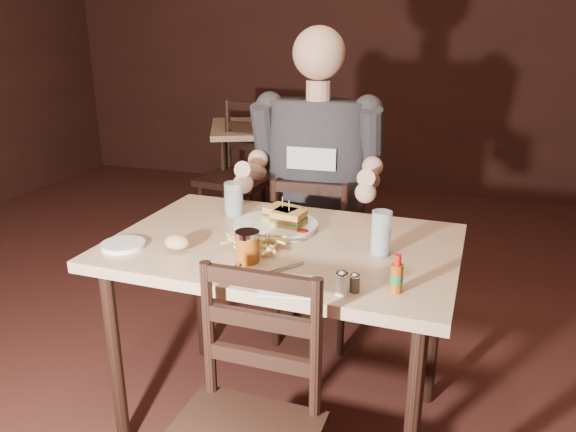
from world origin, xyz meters
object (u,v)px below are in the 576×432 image
(dinner_plate, at_px, (276,227))
(bg_chair_far, at_px, (287,154))
(bg_chair_near, at_px, (238,178))
(side_plate, at_px, (123,246))
(glass_left, at_px, (234,199))
(bg_table, at_px, (265,137))
(chair_far, at_px, (316,257))
(glass_right, at_px, (381,233))
(diner, at_px, (315,150))
(syrup_dispenser, at_px, (248,247))
(hot_sauce, at_px, (397,274))
(main_table, at_px, (284,262))

(dinner_plate, bearing_deg, bg_chair_far, 107.14)
(bg_chair_near, bearing_deg, side_plate, -72.54)
(side_plate, bearing_deg, glass_left, 61.41)
(bg_table, xyz_separation_m, chair_far, (0.83, -1.54, -0.25))
(bg_chair_far, bearing_deg, glass_right, 120.42)
(diner, xyz_separation_m, side_plate, (-0.45, -0.85, -0.19))
(dinner_plate, xyz_separation_m, syrup_dispenser, (0.01, -0.31, 0.04))
(hot_sauce, relative_size, side_plate, 0.79)
(side_plate, bearing_deg, hot_sauce, -3.01)
(bg_chair_far, bearing_deg, main_table, 114.27)
(chair_far, xyz_separation_m, bg_chair_near, (-0.83, 0.99, 0.07))
(main_table, bearing_deg, glass_right, -1.51)
(dinner_plate, height_order, glass_left, glass_left)
(glass_left, bearing_deg, chair_far, 65.32)
(main_table, xyz_separation_m, bg_chair_near, (-0.89, 1.67, -0.19))
(bg_chair_far, xyz_separation_m, hot_sauce, (1.32, -3.04, 0.40))
(bg_table, relative_size, glass_left, 7.64)
(bg_chair_near, xyz_separation_m, side_plate, (0.37, -1.89, 0.28))
(bg_table, bearing_deg, dinner_plate, -68.74)
(main_table, xyz_separation_m, hot_sauce, (0.43, -0.27, 0.14))
(main_table, height_order, hot_sauce, hot_sauce)
(bg_chair_far, distance_m, bg_chair_near, 1.10)
(chair_far, bearing_deg, bg_table, -64.72)
(bg_table, distance_m, bg_chair_near, 0.58)
(dinner_plate, bearing_deg, syrup_dispenser, -87.50)
(dinner_plate, distance_m, glass_right, 0.44)
(chair_far, height_order, glass_left, glass_left)
(bg_chair_near, bearing_deg, glass_right, -47.40)
(glass_left, xyz_separation_m, hot_sauce, (0.71, -0.48, -0.01))
(chair_far, height_order, hot_sauce, hot_sauce)
(chair_far, distance_m, glass_left, 0.67)
(main_table, relative_size, bg_table, 1.17)
(glass_left, bearing_deg, syrup_dispenser, -61.34)
(bg_table, height_order, dinner_plate, dinner_plate)
(bg_chair_near, xyz_separation_m, hot_sauce, (1.32, -1.94, 0.33))
(dinner_plate, xyz_separation_m, glass_right, (0.41, -0.12, 0.07))
(side_plate, bearing_deg, syrup_dispenser, 2.66)
(main_table, distance_m, dinner_plate, 0.16)
(main_table, relative_size, syrup_dispenser, 11.80)
(bg_chair_far, bearing_deg, diner, 117.66)
(diner, relative_size, side_plate, 7.19)
(bg_table, height_order, glass_left, glass_left)
(bg_chair_far, bearing_deg, syrup_dispenser, 112.13)
(bg_table, xyz_separation_m, glass_left, (0.61, -2.01, 0.16))
(bg_table, relative_size, chair_far, 1.24)
(chair_far, height_order, dinner_plate, chair_far)
(glass_right, height_order, hot_sauce, glass_right)
(bg_chair_far, distance_m, glass_right, 3.07)
(syrup_dispenser, bearing_deg, chair_far, 91.93)
(bg_table, distance_m, hot_sauce, 2.82)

